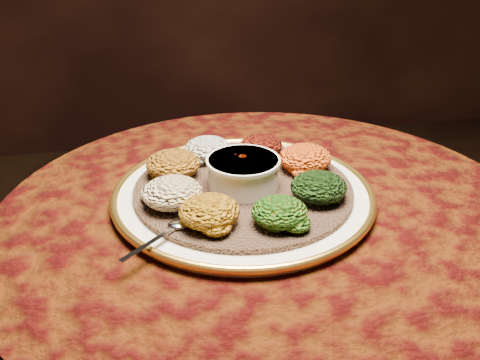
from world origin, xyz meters
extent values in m
cylinder|color=black|center=(0.00, 0.00, 0.70)|extent=(0.80, 0.80, 0.04)
cylinder|color=#3A1604|center=(0.00, 0.00, 0.56)|extent=(0.93, 0.93, 0.34)
cylinder|color=#3A1604|center=(0.00, 0.00, 0.73)|extent=(0.96, 0.96, 0.01)
cylinder|color=white|center=(-0.04, 0.04, 0.74)|extent=(0.58, 0.58, 0.02)
torus|color=gold|center=(-0.04, 0.04, 0.75)|extent=(0.47, 0.47, 0.01)
cylinder|color=brown|center=(-0.04, 0.04, 0.76)|extent=(0.51, 0.51, 0.01)
cylinder|color=white|center=(-0.04, 0.04, 0.79)|extent=(0.12, 0.12, 0.05)
cylinder|color=white|center=(-0.04, 0.04, 0.81)|extent=(0.13, 0.13, 0.01)
cylinder|color=#631B04|center=(-0.04, 0.04, 0.81)|extent=(0.10, 0.10, 0.01)
ellipsoid|color=silver|center=(-0.16, -0.07, 0.77)|extent=(0.04, 0.03, 0.01)
cube|color=silver|center=(-0.21, -0.12, 0.77)|extent=(0.09, 0.08, 0.00)
ellipsoid|color=white|center=(-0.08, 0.16, 0.78)|extent=(0.09, 0.09, 0.04)
ellipsoid|color=black|center=(0.02, 0.16, 0.78)|extent=(0.09, 0.08, 0.04)
ellipsoid|color=#BE7D0F|center=(0.09, 0.08, 0.79)|extent=(0.10, 0.09, 0.05)
ellipsoid|color=black|center=(0.08, -0.03, 0.79)|extent=(0.10, 0.09, 0.05)
ellipsoid|color=#A9430A|center=(-0.01, -0.09, 0.78)|extent=(0.09, 0.08, 0.04)
ellipsoid|color=#B67D10|center=(-0.11, -0.07, 0.79)|extent=(0.10, 0.09, 0.05)
ellipsoid|color=maroon|center=(-0.17, 0.00, 0.79)|extent=(0.10, 0.10, 0.05)
ellipsoid|color=#985C12|center=(-0.15, 0.10, 0.79)|extent=(0.10, 0.10, 0.05)
camera|label=1|loc=(-0.21, -0.78, 1.22)|focal=40.00mm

